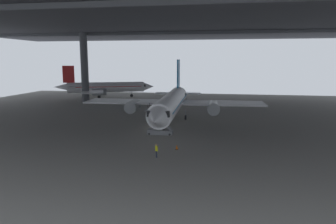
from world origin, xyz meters
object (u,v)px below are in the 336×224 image
crew_worker_by_stairs (156,124)px  boarding_stairs (160,129)px  airplane_distant (104,87)px  traffic_cone_orange (177,147)px  crew_worker_near_nose (156,150)px  airplane_main (171,103)px

crew_worker_by_stairs → boarding_stairs: bearing=-68.3°
boarding_stairs → crew_worker_by_stairs: size_ratio=2.83×
crew_worker_by_stairs → airplane_distant: airplane_distant is taller
boarding_stairs → traffic_cone_orange: size_ratio=7.60×
crew_worker_near_nose → airplane_distant: airplane_distant is taller
airplane_main → traffic_cone_orange: 17.84m
boarding_stairs → crew_worker_by_stairs: bearing=111.7°
crew_worker_near_nose → traffic_cone_orange: 4.15m
crew_worker_by_stairs → crew_worker_near_nose: bearing=-77.9°
crew_worker_by_stairs → traffic_cone_orange: bearing=-65.0°
boarding_stairs → crew_worker_near_nose: boarding_stairs is taller
crew_worker_by_stairs → airplane_distant: size_ratio=0.06×
airplane_main → traffic_cone_orange: bearing=-78.4°
boarding_stairs → crew_worker_by_stairs: 2.96m
boarding_stairs → traffic_cone_orange: (3.69, -7.52, -0.43)m
airplane_distant → traffic_cone_orange: airplane_distant is taller
boarding_stairs → crew_worker_near_nose: 11.37m
crew_worker_by_stairs → traffic_cone_orange: 11.34m
airplane_main → airplane_distant: size_ratio=1.27×
airplane_main → crew_worker_by_stairs: 7.47m
traffic_cone_orange → boarding_stairs: bearing=116.2°
airplane_main → crew_worker_by_stairs: bearing=-100.2°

